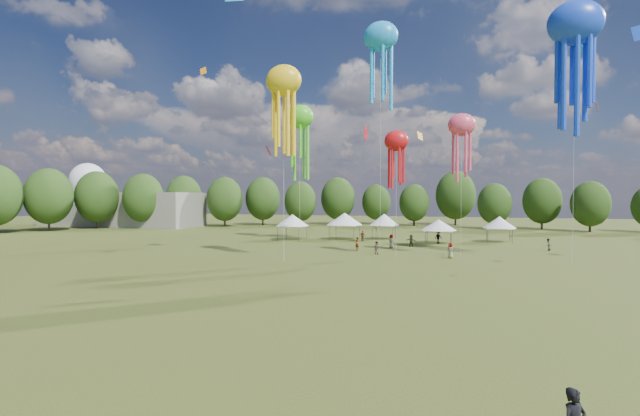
% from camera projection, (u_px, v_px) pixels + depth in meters
% --- Properties ---
extents(ground, '(300.00, 300.00, 0.00)m').
position_uv_depth(ground, '(270.00, 382.00, 16.07)').
color(ground, '#384416').
rests_on(ground, ground).
extents(spectator_near, '(0.92, 0.83, 1.56)m').
position_uv_depth(spectator_near, '(376.00, 248.00, 52.56)').
color(spectator_near, gray).
rests_on(spectator_near, ground).
extents(spectators_far, '(26.23, 17.48, 1.93)m').
position_uv_depth(spectators_far, '(426.00, 241.00, 60.35)').
color(spectators_far, gray).
rests_on(spectators_far, ground).
extents(festival_tents, '(36.28, 11.19, 4.33)m').
position_uv_depth(festival_tents, '(382.00, 221.00, 69.57)').
color(festival_tents, '#47474C').
rests_on(festival_tents, ground).
extents(show_kites, '(40.00, 24.13, 30.09)m').
position_uv_depth(show_kites, '(412.00, 86.00, 53.41)').
color(show_kites, yellow).
rests_on(show_kites, ground).
extents(treeline, '(201.57, 95.24, 13.43)m').
position_uv_depth(treeline, '(399.00, 199.00, 76.58)').
color(treeline, '#38281C').
rests_on(treeline, ground).
extents(hangar, '(40.00, 12.00, 8.00)m').
position_uv_depth(hangar, '(121.00, 209.00, 106.64)').
color(hangar, gray).
rests_on(hangar, ground).
extents(radome, '(9.00, 9.00, 16.00)m').
position_uv_depth(radome, '(88.00, 186.00, 117.14)').
color(radome, white).
rests_on(radome, ground).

